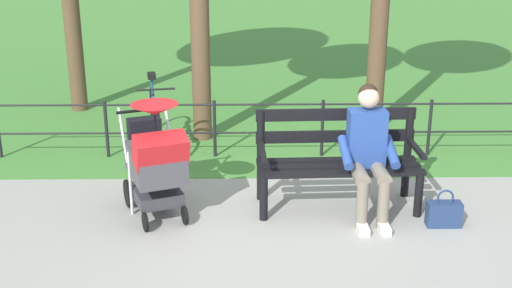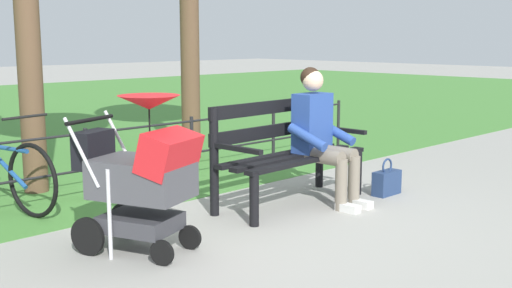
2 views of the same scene
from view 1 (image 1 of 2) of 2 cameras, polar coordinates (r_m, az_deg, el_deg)
ground_plane at (r=6.65m, az=1.48°, el=-5.61°), size 60.00×60.00×0.00m
grass_lawn at (r=15.08m, az=0.18°, el=8.80°), size 40.00×16.00×0.01m
park_bench at (r=6.61m, az=7.00°, el=-0.98°), size 1.62×0.66×0.96m
person_on_bench at (r=6.39m, az=9.62°, el=-0.40°), size 0.55×0.74×1.28m
stroller at (r=6.36m, az=-8.62°, el=-1.25°), size 0.77×1.00×1.15m
handbag at (r=6.51m, az=15.82°, el=-5.75°), size 0.32×0.14×0.37m
park_fence at (r=7.90m, az=1.08°, el=1.78°), size 6.47×0.04×0.70m
bicycle at (r=8.26m, az=-8.63°, el=1.99°), size 0.48×1.64×0.89m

